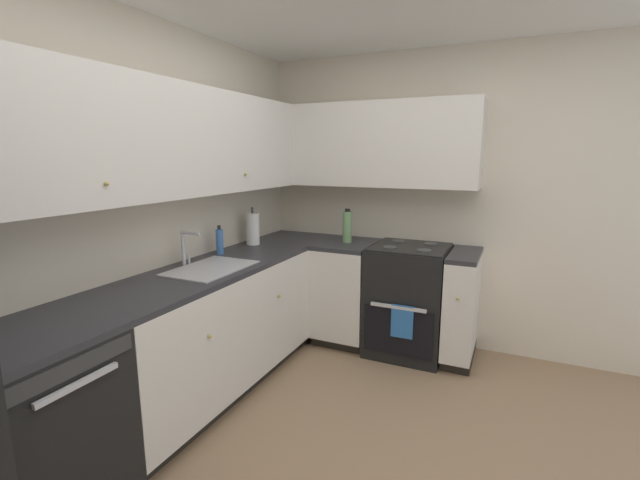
# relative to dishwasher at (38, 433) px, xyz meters

# --- Properties ---
(wall_back) EXTENTS (3.98, 0.05, 2.50)m
(wall_back) POSITION_rel_dishwasher_xyz_m (0.76, 0.33, 0.82)
(wall_back) COLOR beige
(wall_back) RESTS_ON ground_plane
(wall_right) EXTENTS (0.05, 3.57, 2.50)m
(wall_right) POSITION_rel_dishwasher_xyz_m (2.73, -1.43, 0.82)
(wall_right) COLOR beige
(wall_right) RESTS_ON ground_plane
(dishwasher) EXTENTS (0.60, 0.63, 0.87)m
(dishwasher) POSITION_rel_dishwasher_xyz_m (0.00, 0.00, 0.00)
(dishwasher) COLOR black
(dishwasher) RESTS_ON ground_plane
(lower_cabinets_back) EXTENTS (1.80, 0.62, 0.87)m
(lower_cabinets_back) POSITION_rel_dishwasher_xyz_m (1.20, 0.00, 0.00)
(lower_cabinets_back) COLOR silver
(lower_cabinets_back) RESTS_ON ground_plane
(countertop_back) EXTENTS (3.00, 0.60, 0.03)m
(countertop_back) POSITION_rel_dishwasher_xyz_m (1.20, 0.00, 0.45)
(countertop_back) COLOR #2D2D33
(countertop_back) RESTS_ON lower_cabinets_back
(lower_cabinets_right) EXTENTS (0.62, 1.33, 0.87)m
(lower_cabinets_right) POSITION_rel_dishwasher_xyz_m (2.41, -0.85, 0.00)
(lower_cabinets_right) COLOR silver
(lower_cabinets_right) RESTS_ON ground_plane
(countertop_right) EXTENTS (0.60, 1.33, 0.03)m
(countertop_right) POSITION_rel_dishwasher_xyz_m (2.40, -0.85, 0.45)
(countertop_right) COLOR #2D2D33
(countertop_right) RESTS_ON lower_cabinets_right
(oven_range) EXTENTS (0.68, 0.62, 1.05)m
(oven_range) POSITION_rel_dishwasher_xyz_m (2.42, -1.08, 0.02)
(oven_range) COLOR black
(oven_range) RESTS_ON ground_plane
(upper_cabinets_back) EXTENTS (2.68, 0.34, 0.69)m
(upper_cabinets_back) POSITION_rel_dishwasher_xyz_m (1.04, 0.14, 1.30)
(upper_cabinets_back) COLOR silver
(upper_cabinets_right) EXTENTS (0.32, 1.88, 0.69)m
(upper_cabinets_right) POSITION_rel_dishwasher_xyz_m (2.54, -0.64, 1.30)
(upper_cabinets_right) COLOR silver
(sink) EXTENTS (0.58, 0.40, 0.10)m
(sink) POSITION_rel_dishwasher_xyz_m (1.19, -0.03, 0.43)
(sink) COLOR #B7B7BC
(sink) RESTS_ON countertop_back
(faucet) EXTENTS (0.07, 0.16, 0.24)m
(faucet) POSITION_rel_dishwasher_xyz_m (1.20, 0.18, 0.61)
(faucet) COLOR silver
(faucet) RESTS_ON countertop_back
(soap_bottle) EXTENTS (0.06, 0.06, 0.22)m
(soap_bottle) POSITION_rel_dishwasher_xyz_m (1.57, 0.18, 0.57)
(soap_bottle) COLOR #3F72BF
(soap_bottle) RESTS_ON countertop_back
(paper_towel_roll) EXTENTS (0.11, 0.11, 0.33)m
(paper_towel_roll) POSITION_rel_dishwasher_xyz_m (1.99, 0.16, 0.60)
(paper_towel_roll) COLOR white
(paper_towel_roll) RESTS_ON countertop_back
(oil_bottle) EXTENTS (0.08, 0.08, 0.29)m
(oil_bottle) POSITION_rel_dishwasher_xyz_m (2.40, -0.53, 0.61)
(oil_bottle) COLOR #729E66
(oil_bottle) RESTS_ON countertop_right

